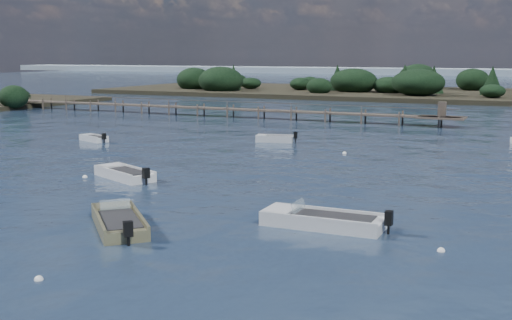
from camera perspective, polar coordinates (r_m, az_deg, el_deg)
The scene contains 12 objects.
ground at distance 84.72m, azimuth 14.78°, elevation 3.82°, with size 400.00×400.00×0.00m, color #19263A.
tender_far_white at distance 57.34m, azimuth 1.69°, elevation 1.78°, with size 3.76×2.04×1.26m.
tender_far_grey at distance 59.72m, azimuth -14.21°, elevation 1.78°, with size 3.46×2.21×1.10m.
dinghy_near_olive at distance 29.70m, azimuth -12.09°, elevation -5.61°, with size 5.04×5.05×1.37m.
dinghy_mid_grey at distance 41.37m, azimuth -11.61°, elevation -1.37°, with size 5.13×3.56×1.30m.
dinghy_mid_white_a at distance 29.46m, azimuth 5.93°, elevation -5.57°, with size 5.92×2.17×1.38m.
buoy_a at distance 23.90m, azimuth -18.74°, elevation -10.06°, with size 0.32×0.32×0.32m, color white.
buoy_b at distance 26.81m, azimuth 16.13°, elevation -7.81°, with size 0.32×0.32×0.32m, color white.
buoy_c at distance 42.28m, azimuth -14.97°, elevation -1.51°, with size 0.32×0.32×0.32m, color white.
buoy_e at distance 51.17m, azimuth 7.87°, elevation 0.58°, with size 0.32×0.32×0.32m, color white.
jetty at distance 80.33m, azimuth -2.30°, elevation 4.54°, with size 64.50×3.20×3.40m.
distant_haze at distance 274.12m, azimuth 2.68°, elevation 7.75°, with size 280.00×20.00×2.40m, color #8DA0AE.
Camera 1 is at (15.29, -22.97, 7.75)m, focal length 45.00 mm.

